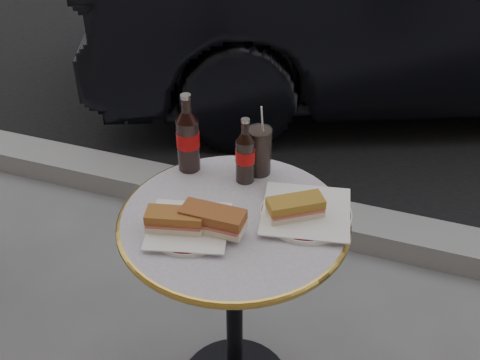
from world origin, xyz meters
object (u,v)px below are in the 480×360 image
(plate_left, at_px, (189,228))
(cola_bottle_left, at_px, (188,133))
(bistro_table, at_px, (234,312))
(plate_right, at_px, (306,214))
(cola_bottle_right, at_px, (245,150))
(cola_glass, at_px, (259,151))

(plate_left, relative_size, cola_bottle_left, 0.89)
(bistro_table, bearing_deg, plate_left, -136.35)
(plate_right, height_order, cola_bottle_right, cola_bottle_right)
(plate_left, distance_m, cola_bottle_left, 0.31)
(bistro_table, bearing_deg, cola_bottle_left, 139.31)
(cola_bottle_left, bearing_deg, plate_right, -15.24)
(plate_right, xyz_separation_m, cola_bottle_right, (-0.21, 0.10, 0.09))
(cola_bottle_left, bearing_deg, cola_glass, 13.73)
(plate_right, distance_m, cola_bottle_left, 0.41)
(cola_bottle_left, distance_m, cola_glass, 0.21)
(cola_bottle_left, relative_size, cola_glass, 1.66)
(plate_right, bearing_deg, cola_bottle_right, 153.87)
(plate_left, bearing_deg, bistro_table, 43.65)
(bistro_table, xyz_separation_m, cola_bottle_left, (-0.20, 0.17, 0.49))
(cola_bottle_right, bearing_deg, cola_glass, 64.26)
(plate_left, bearing_deg, cola_bottle_left, 112.99)
(bistro_table, bearing_deg, plate_right, 21.48)
(plate_left, height_order, cola_bottle_left, cola_bottle_left)
(bistro_table, relative_size, cola_glass, 4.99)
(cola_glass, bearing_deg, plate_right, -40.09)
(plate_right, relative_size, cola_glass, 1.66)
(cola_bottle_right, xyz_separation_m, cola_glass, (0.02, 0.05, -0.03))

